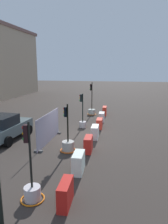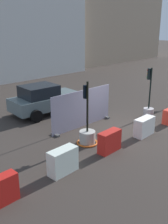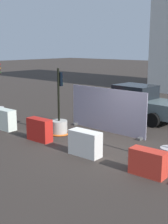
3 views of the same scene
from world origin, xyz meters
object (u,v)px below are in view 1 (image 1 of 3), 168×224
(traffic_light_2, at_px, (83,121))
(construction_barrier_0, at_px, (65,194))
(construction_barrier_1, at_px, (78,163))
(car_grey_saloon, at_px, (5,127))
(traffic_light_1, at_px, (68,144))
(traffic_light_3, at_px, (92,110))
(construction_barrier_4, at_px, (99,124))
(construction_barrier_2, at_px, (88,144))
(construction_barrier_5, at_px, (102,117))
(construction_barrier_3, at_px, (95,132))
(traffic_light_0, at_px, (32,187))
(construction_barrier_6, at_px, (105,111))

(traffic_light_2, xyz_separation_m, construction_barrier_0, (-9.62, -1.32, -0.12))
(construction_barrier_1, height_order, car_grey_saloon, car_grey_saloon)
(traffic_light_1, bearing_deg, traffic_light_3, 0.69)
(construction_barrier_4, bearing_deg, construction_barrier_2, 179.21)
(construction_barrier_5, relative_size, car_grey_saloon, 0.26)
(traffic_light_1, distance_m, car_grey_saloon, 4.74)
(construction_barrier_0, distance_m, construction_barrier_3, 7.24)
(traffic_light_1, xyz_separation_m, construction_barrier_4, (4.92, -1.23, -0.01))
(construction_barrier_1, distance_m, car_grey_saloon, 6.65)
(traffic_light_0, distance_m, construction_barrier_3, 7.28)
(traffic_light_3, distance_m, construction_barrier_4, 4.93)
(traffic_light_1, height_order, traffic_light_2, traffic_light_1)
(car_grey_saloon, bearing_deg, construction_barrier_1, -120.80)
(traffic_light_0, xyz_separation_m, construction_barrier_5, (11.87, -1.24, -0.11))
(construction_barrier_4, bearing_deg, traffic_light_3, 15.87)
(traffic_light_0, height_order, construction_barrier_1, traffic_light_0)
(traffic_light_0, relative_size, traffic_light_2, 1.07)
(construction_barrier_5, distance_m, car_grey_saloon, 8.40)
(construction_barrier_0, bearing_deg, construction_barrier_3, -0.15)
(traffic_light_1, distance_m, traffic_light_3, 9.66)
(construction_barrier_4, bearing_deg, construction_barrier_6, 0.55)
(traffic_light_1, distance_m, construction_barrier_6, 9.71)
(construction_barrier_4, relative_size, car_grey_saloon, 0.25)
(construction_barrier_5, xyz_separation_m, construction_barrier_6, (2.41, -0.03, 0.05))
(traffic_light_0, height_order, construction_barrier_2, traffic_light_0)
(traffic_light_3, bearing_deg, construction_barrier_1, -174.10)
(construction_barrier_1, bearing_deg, traffic_light_1, 25.99)
(traffic_light_2, height_order, construction_barrier_2, traffic_light_2)
(traffic_light_3, relative_size, construction_barrier_4, 3.10)
(construction_barrier_5, xyz_separation_m, car_grey_saloon, (-6.12, 5.74, 0.45))
(construction_barrier_3, bearing_deg, traffic_light_2, 29.29)
(traffic_light_2, bearing_deg, traffic_light_1, -178.52)
(construction_barrier_2, relative_size, construction_barrier_4, 1.01)
(traffic_light_0, xyz_separation_m, construction_barrier_1, (2.35, -1.20, -0.04))
(traffic_light_1, distance_m, construction_barrier_0, 4.86)
(construction_barrier_2, height_order, car_grey_saloon, car_grey_saloon)
(car_grey_saloon, bearing_deg, construction_barrier_0, -135.23)
(construction_barrier_3, relative_size, car_grey_saloon, 0.28)
(traffic_light_2, xyz_separation_m, construction_barrier_2, (-4.79, -1.29, -0.12))
(construction_barrier_2, height_order, construction_barrier_5, construction_barrier_2)
(construction_barrier_6, bearing_deg, construction_barrier_0, -179.98)
(traffic_light_2, bearing_deg, construction_barrier_4, -89.34)
(construction_barrier_3, bearing_deg, traffic_light_0, 169.78)
(construction_barrier_3, bearing_deg, traffic_light_1, 154.37)
(construction_barrier_4, xyz_separation_m, construction_barrier_6, (4.71, 0.05, 0.05))
(traffic_light_2, xyz_separation_m, car_grey_saloon, (-3.80, 4.46, 0.28))
(construction_barrier_2, height_order, construction_barrier_6, construction_barrier_2)
(construction_barrier_1, distance_m, construction_barrier_5, 9.52)
(construction_barrier_3, bearing_deg, construction_barrier_2, 178.92)
(traffic_light_2, xyz_separation_m, construction_barrier_3, (-2.38, -1.34, -0.14))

